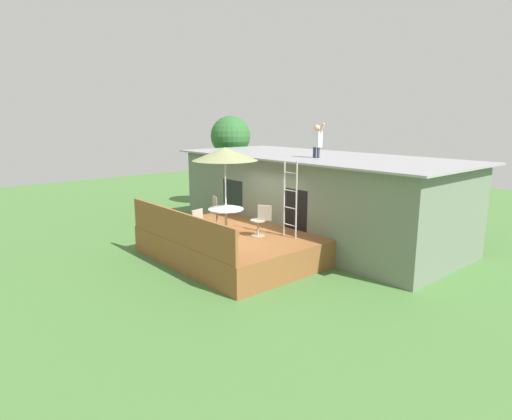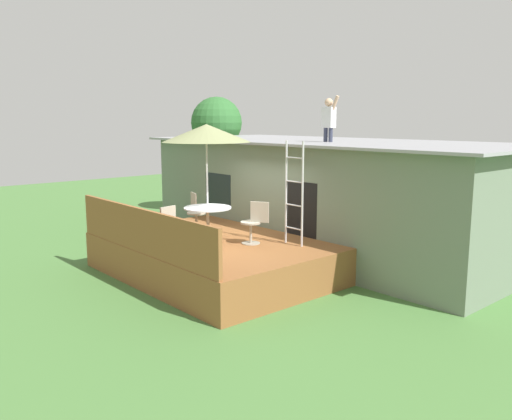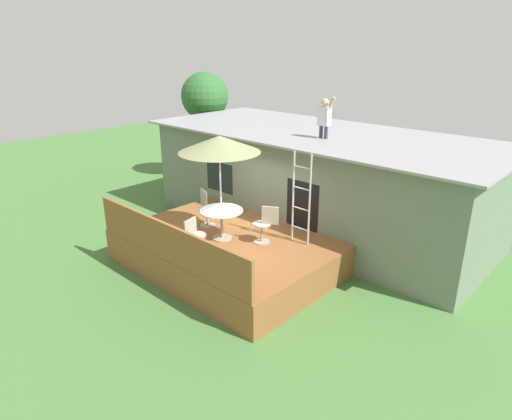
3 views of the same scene
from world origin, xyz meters
name	(u,v)px [view 1 (image 1 of 3)]	position (x,y,z in m)	size (l,w,h in m)	color
ground_plane	(234,257)	(0.00, 0.00, 0.00)	(40.00, 40.00, 0.00)	#477538
house	(315,197)	(0.00, 3.60, 1.45)	(10.50, 4.50, 2.90)	slate
deck	(234,245)	(0.00, 0.00, 0.40)	(5.21, 3.91, 0.80)	brown
deck_railing	(178,228)	(0.00, -1.90, 1.25)	(5.11, 0.08, 0.90)	brown
patio_table	(226,214)	(-0.04, -0.27, 1.39)	(1.04, 1.04, 0.74)	#A59E8C
patio_umbrella	(225,154)	(-0.04, -0.27, 3.15)	(1.90, 1.90, 2.54)	silver
step_ladder	(290,199)	(1.48, 0.89, 1.90)	(0.52, 0.04, 2.20)	silver
person_figure	(317,139)	(0.61, 2.94, 3.50)	(0.47, 0.20, 1.11)	#33384C
patio_chair_left	(216,212)	(-0.99, 0.07, 1.26)	(0.60, 0.44, 0.92)	#A59E8C
patio_chair_right	(260,221)	(0.88, 0.29, 1.26)	(0.57, 0.44, 0.92)	#A59E8C
patio_chair_near	(201,225)	(0.20, -1.31, 1.26)	(0.44, 0.61, 0.92)	#A59E8C
backyard_tree	(231,138)	(-6.36, 4.79, 3.25)	(1.86, 1.86, 4.26)	brown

